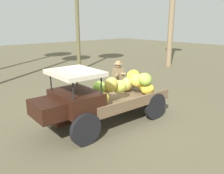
% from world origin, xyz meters
% --- Properties ---
extents(ground_plane, '(60.00, 60.00, 0.00)m').
position_xyz_m(ground_plane, '(0.00, 0.00, 0.00)').
color(ground_plane, brown).
extents(truck, '(4.52, 1.88, 1.89)m').
position_xyz_m(truck, '(0.60, 0.24, 0.93)').
color(truck, black).
rests_on(truck, ground).
extents(farmer, '(0.52, 0.49, 1.72)m').
position_xyz_m(farmer, '(-1.26, -1.02, 0.97)').
color(farmer, olive).
rests_on(farmer, ground).
extents(wooden_crate, '(0.59, 0.54, 0.43)m').
position_xyz_m(wooden_crate, '(-1.84, 0.17, 0.21)').
color(wooden_crate, '#8C674C').
rests_on(wooden_crate, ground).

